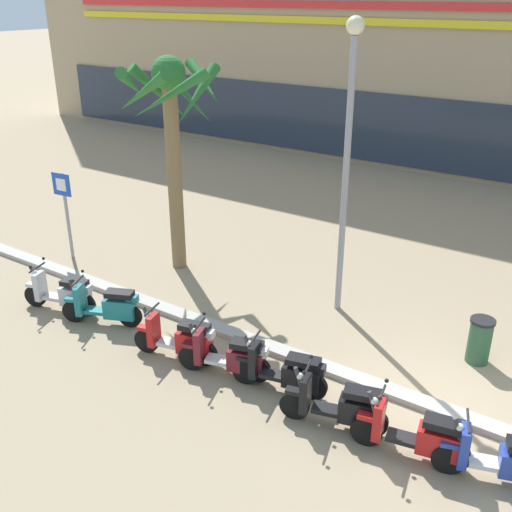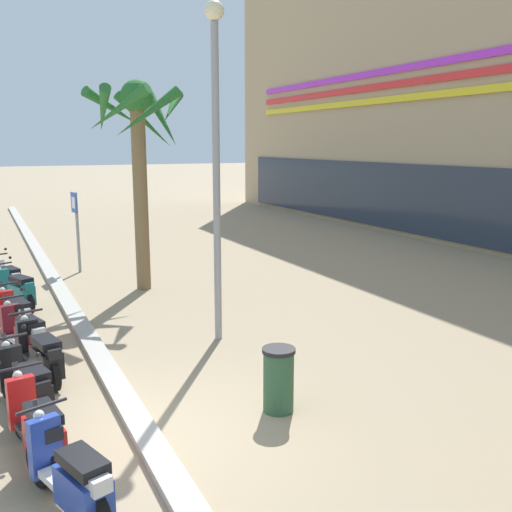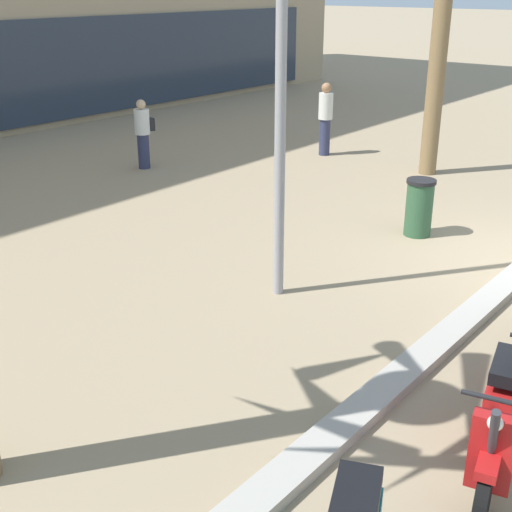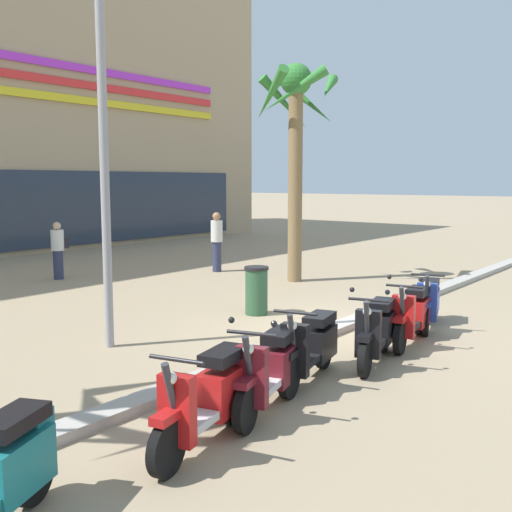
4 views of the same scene
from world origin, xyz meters
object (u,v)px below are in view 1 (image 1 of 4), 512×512
at_px(scooter_red_mid_front, 420,436).
at_px(crossing_sign, 65,206).
at_px(scooter_silver_far_back, 64,294).
at_px(scooter_black_second_in_line, 287,372).
at_px(scooter_black_mid_centre, 342,406).
at_px(street_lamp, 348,143).
at_px(palm_tree_far_corner, 171,113).
at_px(scooter_blue_lead_nearest, 504,459).
at_px(scooter_red_gap_after_mid, 182,339).
at_px(scooter_teal_last_in_row, 108,306).
at_px(scooter_maroon_mid_rear, 231,356).
at_px(litter_bin, 480,340).

xyz_separation_m(scooter_red_mid_front, crossing_sign, (-10.63, 2.15, 1.05)).
bearing_deg(scooter_silver_far_back, scooter_black_second_in_line, 2.35).
bearing_deg(scooter_black_mid_centre, street_lamp, 117.58).
distance_m(scooter_black_second_in_line, palm_tree_far_corner, 7.03).
bearing_deg(scooter_blue_lead_nearest, street_lamp, 142.16).
xyz_separation_m(scooter_silver_far_back, scooter_blue_lead_nearest, (9.55, 0.16, -0.01)).
distance_m(scooter_red_gap_after_mid, scooter_blue_lead_nearest, 6.06).
height_order(scooter_teal_last_in_row, scooter_red_mid_front, same).
height_order(scooter_teal_last_in_row, scooter_blue_lead_nearest, scooter_teal_last_in_row).
bearing_deg(scooter_maroon_mid_rear, palm_tree_far_corner, 141.43).
relative_size(scooter_maroon_mid_rear, scooter_black_mid_centre, 0.99).
bearing_deg(street_lamp, litter_bin, -7.06).
xyz_separation_m(scooter_blue_lead_nearest, palm_tree_far_corner, (-8.98, 3.17, 3.60)).
height_order(scooter_maroon_mid_rear, litter_bin, scooter_maroon_mid_rear).
bearing_deg(crossing_sign, street_lamp, 11.56).
bearing_deg(scooter_silver_far_back, street_lamp, 35.26).
distance_m(scooter_black_mid_centre, scooter_blue_lead_nearest, 2.53).
bearing_deg(scooter_blue_lead_nearest, scooter_maroon_mid_rear, -179.04).
bearing_deg(palm_tree_far_corner, scooter_silver_far_back, -99.65).
bearing_deg(scooter_teal_last_in_row, street_lamp, 42.19).
bearing_deg(scooter_black_mid_centre, palm_tree_far_corner, 152.24).
height_order(crossing_sign, street_lamp, street_lamp).
bearing_deg(street_lamp, scooter_teal_last_in_row, -137.81).
bearing_deg(scooter_black_second_in_line, scooter_red_gap_after_mid, -173.77).
distance_m(scooter_black_mid_centre, street_lamp, 5.39).
xyz_separation_m(scooter_red_gap_after_mid, crossing_sign, (-5.77, 2.11, 1.04)).
height_order(scooter_black_second_in_line, palm_tree_far_corner, palm_tree_far_corner).
distance_m(scooter_maroon_mid_rear, crossing_sign, 7.28).
relative_size(scooter_red_mid_front, crossing_sign, 0.77).
height_order(scooter_silver_far_back, scooter_red_mid_front, same).
xyz_separation_m(scooter_silver_far_back, scooter_black_second_in_line, (5.76, 0.24, -0.01)).
xyz_separation_m(crossing_sign, palm_tree_far_corner, (2.84, 1.22, 2.54)).
height_order(scooter_red_mid_front, palm_tree_far_corner, palm_tree_far_corner).
bearing_deg(scooter_teal_last_in_row, scooter_maroon_mid_rear, -0.92).
bearing_deg(palm_tree_far_corner, scooter_black_second_in_line, -30.72).
distance_m(scooter_red_gap_after_mid, scooter_maroon_mid_rear, 1.15).
bearing_deg(scooter_maroon_mid_rear, street_lamp, 82.51).
xyz_separation_m(scooter_black_second_in_line, scooter_black_mid_centre, (1.27, -0.32, 0.01)).
bearing_deg(scooter_silver_far_back, scooter_maroon_mid_rear, 0.91).
xyz_separation_m(scooter_red_mid_front, scooter_blue_lead_nearest, (1.20, 0.21, -0.02)).
bearing_deg(palm_tree_far_corner, scooter_blue_lead_nearest, -19.42).
bearing_deg(scooter_blue_lead_nearest, scooter_black_second_in_line, 178.78).
xyz_separation_m(crossing_sign, street_lamp, (7.38, 1.51, 2.37)).
bearing_deg(scooter_red_mid_front, litter_bin, 89.46).
bearing_deg(scooter_red_gap_after_mid, crossing_sign, 159.93).
relative_size(scooter_silver_far_back, scooter_red_gap_after_mid, 1.00).
relative_size(scooter_black_mid_centre, scooter_blue_lead_nearest, 1.05).
bearing_deg(crossing_sign, palm_tree_far_corner, 23.30).
xyz_separation_m(scooter_red_mid_front, litter_bin, (0.03, 3.26, 0.03)).
distance_m(scooter_silver_far_back, litter_bin, 8.97).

